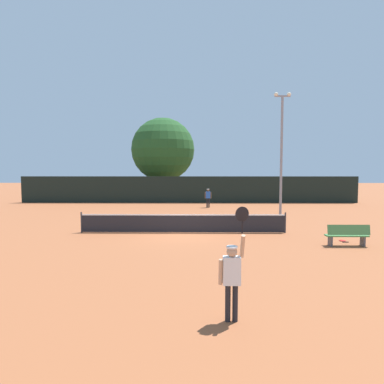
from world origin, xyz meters
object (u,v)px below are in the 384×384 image
object	(u,v)px
spare_racket	(343,241)
parked_car_near	(126,190)
courtside_bench	(347,235)
player_serving	(232,272)
large_tree	(163,150)
light_pole	(282,146)
player_receiving	(208,196)
parked_car_mid	(241,190)
tennis_ball	(222,225)

from	to	relation	value
spare_racket	parked_car_near	bearing A→B (deg)	122.36
courtside_bench	parked_car_near	size ratio (longest dim) A/B	0.42
player_serving	large_tree	xyz separation A→B (m)	(-4.46, 30.61, 4.35)
player_serving	spare_racket	distance (m)	10.16
courtside_bench	light_pole	distance (m)	10.63
player_receiving	large_tree	size ratio (longest dim) A/B	0.18
player_receiving	light_pole	bearing A→B (deg)	137.80
spare_racket	light_pole	xyz separation A→B (m)	(-0.68, 8.65, 4.90)
courtside_bench	large_tree	size ratio (longest dim) A/B	0.20
player_serving	courtside_bench	size ratio (longest dim) A/B	1.40
spare_racket	parked_car_mid	world-z (taller)	parked_car_mid
light_pole	large_tree	bearing A→B (deg)	125.28
player_receiving	parked_car_near	world-z (taller)	parked_car_near
courtside_bench	parked_car_near	world-z (taller)	parked_car_near
player_serving	player_receiving	xyz separation A→B (m)	(0.28, 21.35, -0.13)
parked_car_near	tennis_ball	bearing A→B (deg)	-59.85
player_serving	tennis_ball	world-z (taller)	player_serving
tennis_ball	parked_car_near	world-z (taller)	parked_car_near
large_tree	player_serving	bearing A→B (deg)	-81.70
player_serving	player_receiving	bearing A→B (deg)	89.24
player_serving	parked_car_mid	world-z (taller)	player_serving
player_receiving	light_pole	distance (m)	7.86
tennis_ball	parked_car_near	bearing A→B (deg)	116.57
spare_racket	light_pole	distance (m)	9.96
courtside_bench	parked_car_near	distance (m)	28.52
courtside_bench	large_tree	bearing A→B (deg)	113.50
player_receiving	courtside_bench	size ratio (longest dim) A/B	0.89
courtside_bench	large_tree	world-z (taller)	large_tree
tennis_ball	large_tree	distance (m)	19.83
tennis_ball	light_pole	world-z (taller)	light_pole
spare_racket	large_tree	bearing A→B (deg)	114.96
player_receiving	parked_car_near	bearing A→B (deg)	-48.25
player_serving	tennis_ball	size ratio (longest dim) A/B	37.03
tennis_ball	parked_car_mid	bearing A→B (deg)	79.37
player_receiving	light_pole	size ratio (longest dim) A/B	0.18
spare_racket	large_tree	xyz separation A→B (m)	(-10.47, 22.48, 5.44)
tennis_ball	parked_car_mid	distance (m)	20.86
parked_car_mid	large_tree	bearing A→B (deg)	-168.06
tennis_ball	courtside_bench	bearing A→B (deg)	-46.07
tennis_ball	spare_racket	distance (m)	6.66
parked_car_mid	tennis_ball	bearing A→B (deg)	-102.03
spare_racket	light_pole	world-z (taller)	light_pole
spare_racket	courtside_bench	distance (m)	1.13
spare_racket	large_tree	distance (m)	25.39
player_serving	parked_car_near	distance (m)	32.84
parked_car_near	large_tree	bearing A→B (deg)	-9.28
parked_car_mid	courtside_bench	bearing A→B (deg)	-88.93
light_pole	large_tree	xyz separation A→B (m)	(-9.78, 13.83, 0.54)
player_serving	player_receiving	size ratio (longest dim) A/B	1.58
player_receiving	spare_racket	distance (m)	14.43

